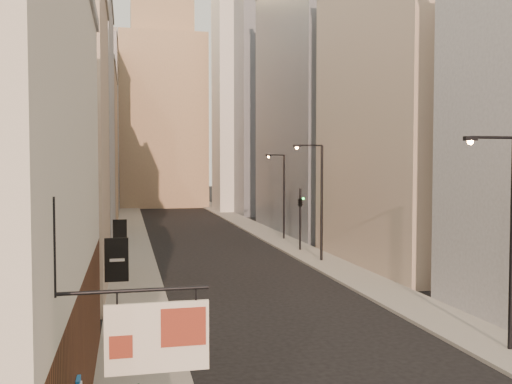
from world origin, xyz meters
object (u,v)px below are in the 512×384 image
clock_tower (162,101)px  streetlamp_near (507,230)px  traffic_light_right (300,203)px  streetlamp_mid (319,195)px  white_tower (242,86)px  streetlamp_far (282,191)px

clock_tower → streetlamp_near: (7.39, -79.96, -13.15)m
streetlamp_near → traffic_light_right: bearing=91.4°
streetlamp_near → traffic_light_right: size_ratio=1.57×
clock_tower → streetlamp_mid: (7.17, -60.02, -12.91)m
streetlamp_near → traffic_light_right: 25.06m
streetlamp_near → streetlamp_mid: size_ratio=0.95×
streetlamp_near → streetlamp_mid: 19.94m
streetlamp_mid → traffic_light_right: 5.20m
white_tower → streetlamp_near: size_ratio=5.29×
streetlamp_near → streetlamp_mid: bearing=92.1°
streetlamp_mid → white_tower: bearing=85.7°
clock_tower → traffic_light_right: (7.40, -54.90, -13.80)m
clock_tower → streetlamp_near: 81.37m
streetlamp_far → traffic_light_right: streetlamp_far is taller
clock_tower → white_tower: size_ratio=1.08×
clock_tower → traffic_light_right: size_ratio=8.98×
white_tower → streetlamp_far: bearing=-95.3°
streetlamp_near → streetlamp_mid: (-0.23, 19.94, 0.23)m
white_tower → streetlamp_near: bearing=-93.1°
clock_tower → traffic_light_right: 57.09m
clock_tower → white_tower: bearing=-51.8°
streetlamp_near → streetlamp_mid: streetlamp_mid is taller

